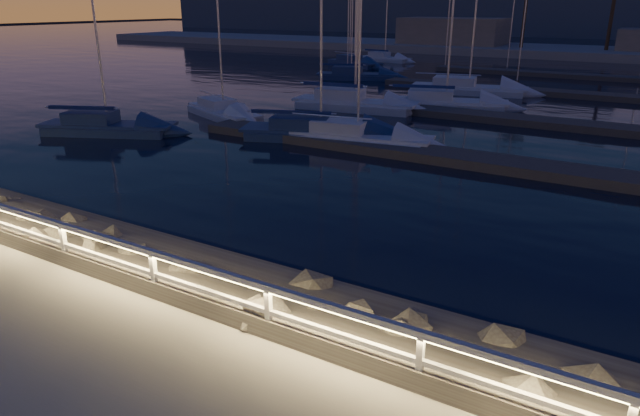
{
  "coord_description": "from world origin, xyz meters",
  "views": [
    {
      "loc": [
        9.67,
        -7.46,
        5.91
      ],
      "look_at": [
        2.69,
        4.0,
        1.07
      ],
      "focal_mm": 32.0,
      "sensor_mm": 36.0,
      "label": 1
    }
  ],
  "objects_px": {
    "guard_rail": "(118,251)",
    "sailboat_m": "(384,58)",
    "sailboat_b": "(354,136)",
    "sailboat_g": "(466,88)",
    "sailboat_j": "(443,102)",
    "sailboat_f": "(222,110)",
    "sailboat_n": "(355,75)",
    "sailboat_c": "(317,131)",
    "sailboat_e": "(352,102)",
    "sailboat_i": "(353,62)",
    "sailboat_a": "(105,126)"
  },
  "relations": [
    {
      "from": "sailboat_b",
      "to": "sailboat_e",
      "type": "height_order",
      "value": "sailboat_e"
    },
    {
      "from": "sailboat_g",
      "to": "sailboat_n",
      "type": "xyz_separation_m",
      "value": [
        -11.11,
        3.08,
        -0.02
      ]
    },
    {
      "from": "sailboat_b",
      "to": "sailboat_m",
      "type": "distance_m",
      "value": 41.76
    },
    {
      "from": "guard_rail",
      "to": "sailboat_i",
      "type": "height_order",
      "value": "sailboat_i"
    },
    {
      "from": "guard_rail",
      "to": "sailboat_m",
      "type": "xyz_separation_m",
      "value": [
        -19.58,
        55.02,
        -0.97
      ]
    },
    {
      "from": "guard_rail",
      "to": "sailboat_e",
      "type": "height_order",
      "value": "sailboat_e"
    },
    {
      "from": "sailboat_c",
      "to": "sailboat_m",
      "type": "distance_m",
      "value": 40.96
    },
    {
      "from": "sailboat_n",
      "to": "guard_rail",
      "type": "bearing_deg",
      "value": -90.49
    },
    {
      "from": "guard_rail",
      "to": "sailboat_m",
      "type": "height_order",
      "value": "sailboat_m"
    },
    {
      "from": "guard_rail",
      "to": "sailboat_b",
      "type": "relative_size",
      "value": 3.6
    },
    {
      "from": "sailboat_c",
      "to": "sailboat_b",
      "type": "bearing_deg",
      "value": -21.29
    },
    {
      "from": "sailboat_c",
      "to": "sailboat_f",
      "type": "xyz_separation_m",
      "value": [
        -7.97,
        2.06,
        -0.03
      ]
    },
    {
      "from": "sailboat_i",
      "to": "sailboat_m",
      "type": "xyz_separation_m",
      "value": [
        0.53,
        6.51,
        -0.03
      ]
    },
    {
      "from": "guard_rail",
      "to": "sailboat_c",
      "type": "xyz_separation_m",
      "value": [
        -5.16,
        16.68,
        -0.95
      ]
    },
    {
      "from": "sailboat_c",
      "to": "sailboat_g",
      "type": "distance_m",
      "value": 19.03
    },
    {
      "from": "sailboat_a",
      "to": "sailboat_e",
      "type": "bearing_deg",
      "value": 35.02
    },
    {
      "from": "sailboat_e",
      "to": "sailboat_a",
      "type": "bearing_deg",
      "value": -127.79
    },
    {
      "from": "sailboat_g",
      "to": "sailboat_n",
      "type": "distance_m",
      "value": 11.53
    },
    {
      "from": "sailboat_b",
      "to": "sailboat_f",
      "type": "distance_m",
      "value": 10.3
    },
    {
      "from": "sailboat_i",
      "to": "sailboat_m",
      "type": "bearing_deg",
      "value": 105.7
    },
    {
      "from": "sailboat_e",
      "to": "sailboat_j",
      "type": "relative_size",
      "value": 1.04
    },
    {
      "from": "sailboat_g",
      "to": "sailboat_e",
      "type": "bearing_deg",
      "value": -122.26
    },
    {
      "from": "sailboat_a",
      "to": "sailboat_e",
      "type": "relative_size",
      "value": 0.87
    },
    {
      "from": "sailboat_b",
      "to": "guard_rail",
      "type": "bearing_deg",
      "value": -88.54
    },
    {
      "from": "sailboat_m",
      "to": "sailboat_c",
      "type": "bearing_deg",
      "value": -62.04
    },
    {
      "from": "sailboat_e",
      "to": "sailboat_j",
      "type": "xyz_separation_m",
      "value": [
        4.83,
        3.46,
        -0.04
      ]
    },
    {
      "from": "guard_rail",
      "to": "sailboat_c",
      "type": "bearing_deg",
      "value": 107.18
    },
    {
      "from": "guard_rail",
      "to": "sailboat_b",
      "type": "height_order",
      "value": "sailboat_b"
    },
    {
      "from": "guard_rail",
      "to": "sailboat_f",
      "type": "height_order",
      "value": "sailboat_f"
    },
    {
      "from": "sailboat_f",
      "to": "sailboat_j",
      "type": "distance_m",
      "value": 14.18
    },
    {
      "from": "sailboat_e",
      "to": "sailboat_j",
      "type": "height_order",
      "value": "sailboat_e"
    },
    {
      "from": "sailboat_a",
      "to": "sailboat_m",
      "type": "height_order",
      "value": "sailboat_a"
    },
    {
      "from": "sailboat_a",
      "to": "sailboat_g",
      "type": "height_order",
      "value": "sailboat_g"
    },
    {
      "from": "sailboat_e",
      "to": "sailboat_f",
      "type": "relative_size",
      "value": 1.22
    },
    {
      "from": "sailboat_e",
      "to": "sailboat_i",
      "type": "height_order",
      "value": "sailboat_e"
    },
    {
      "from": "sailboat_c",
      "to": "sailboat_f",
      "type": "bearing_deg",
      "value": 144.49
    },
    {
      "from": "sailboat_j",
      "to": "sailboat_i",
      "type": "bearing_deg",
      "value": 114.03
    },
    {
      "from": "sailboat_f",
      "to": "sailboat_n",
      "type": "height_order",
      "value": "sailboat_n"
    },
    {
      "from": "guard_rail",
      "to": "sailboat_c",
      "type": "height_order",
      "value": "sailboat_c"
    },
    {
      "from": "sailboat_j",
      "to": "sailboat_f",
      "type": "bearing_deg",
      "value": -153.55
    },
    {
      "from": "guard_rail",
      "to": "sailboat_j",
      "type": "xyz_separation_m",
      "value": [
        -2.8,
        28.46,
        -0.93
      ]
    },
    {
      "from": "sailboat_e",
      "to": "sailboat_g",
      "type": "xyz_separation_m",
      "value": [
        4.06,
        10.65,
        -0.03
      ]
    },
    {
      "from": "sailboat_b",
      "to": "sailboat_e",
      "type": "distance_m",
      "value": 9.51
    },
    {
      "from": "guard_rail",
      "to": "sailboat_e",
      "type": "xyz_separation_m",
      "value": [
        -7.63,
        25.0,
        -0.9
      ]
    },
    {
      "from": "sailboat_b",
      "to": "sailboat_g",
      "type": "height_order",
      "value": "sailboat_g"
    },
    {
      "from": "sailboat_g",
      "to": "sailboat_m",
      "type": "height_order",
      "value": "sailboat_g"
    },
    {
      "from": "sailboat_c",
      "to": "sailboat_n",
      "type": "height_order",
      "value": "sailboat_c"
    },
    {
      "from": "sailboat_c",
      "to": "sailboat_e",
      "type": "height_order",
      "value": "sailboat_e"
    },
    {
      "from": "sailboat_i",
      "to": "sailboat_g",
      "type": "bearing_deg",
      "value": -17.47
    },
    {
      "from": "sailboat_m",
      "to": "sailboat_n",
      "type": "bearing_deg",
      "value": -65.92
    }
  ]
}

